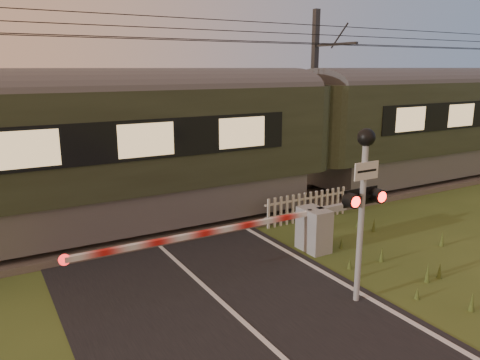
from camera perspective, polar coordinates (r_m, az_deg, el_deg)
ground at (r=9.01m, az=1.62°, el=-18.00°), size 160.00×160.00×0.00m
road at (r=8.84m, az=2.56°, el=-18.59°), size 6.00×140.00×0.03m
track_bed at (r=14.41m, az=-12.11°, el=-5.58°), size 140.00×3.40×0.39m
overhead_wires at (r=13.67m, az=-13.34°, el=17.45°), size 120.00×0.62×0.62m
train at (r=16.65m, az=7.85°, el=5.66°), size 46.81×3.23×4.37m
boom_gate at (r=12.24m, az=7.68°, el=-5.98°), size 7.36×0.88×1.17m
crossing_signal at (r=9.44m, az=14.81°, el=-0.65°), size 0.91×0.36×3.59m
picket_fence at (r=14.85m, az=8.23°, el=-3.20°), size 3.16×0.08×0.92m
catenary_mast at (r=19.64m, az=9.10°, el=10.19°), size 0.22×2.46×6.96m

